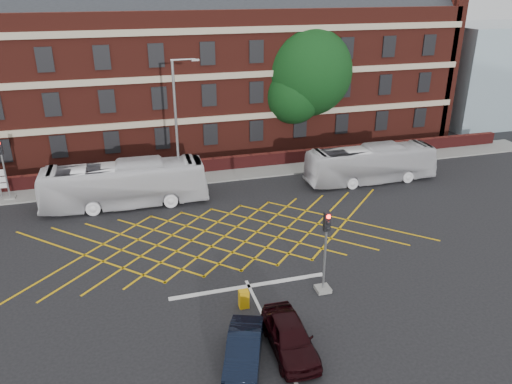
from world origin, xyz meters
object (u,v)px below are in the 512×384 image
object	(u,v)px
traffic_light_near	(325,260)
car_navy	(244,350)
bus_left	(125,184)
deciduous_tree	(306,77)
car_maroon	(290,336)
traffic_light_far	(6,176)
utility_cabinet	(244,299)
bus_right	(371,164)
street_lamp	(179,151)

from	to	relation	value
traffic_light_near	car_navy	bearing A→B (deg)	-143.16
bus_left	deciduous_tree	xyz separation A→B (m)	(16.34, 9.11, 4.73)
car_maroon	traffic_light_far	xyz separation A→B (m)	(-13.56, 19.90, 1.07)
bus_left	traffic_light_far	bearing A→B (deg)	69.39
traffic_light_near	utility_cabinet	distance (m)	4.29
car_maroon	car_navy	bearing A→B (deg)	-173.14
car_maroon	utility_cabinet	size ratio (longest dim) A/B	4.53
bus_right	deciduous_tree	bearing A→B (deg)	9.58
traffic_light_far	street_lamp	distance (m)	11.96
traffic_light_far	bus_right	bearing A→B (deg)	-8.46
utility_cabinet	traffic_light_far	bearing A→B (deg)	127.07
bus_right	traffic_light_near	world-z (taller)	traffic_light_near
car_maroon	traffic_light_far	size ratio (longest dim) A/B	0.96
bus_right	street_lamp	distance (m)	14.31
car_navy	traffic_light_near	world-z (taller)	traffic_light_near
car_maroon	street_lamp	world-z (taller)	street_lamp
deciduous_tree	street_lamp	distance (m)	15.36
car_maroon	bus_right	bearing A→B (deg)	54.61
car_navy	traffic_light_far	xyz separation A→B (m)	(-11.57, 20.08, 1.14)
street_lamp	bus_right	bearing A→B (deg)	-5.48
bus_left	deciduous_tree	size ratio (longest dim) A/B	1.02
bus_left	traffic_light_near	xyz separation A→B (m)	(8.81, -13.14, 0.24)
car_maroon	traffic_light_far	world-z (taller)	traffic_light_far
utility_cabinet	car_navy	bearing A→B (deg)	-104.67
bus_right	street_lamp	world-z (taller)	street_lamp
utility_cabinet	street_lamp	bearing A→B (deg)	93.64
traffic_light_near	traffic_light_far	xyz separation A→B (m)	(-16.58, 16.32, 0.00)
street_lamp	traffic_light_near	bearing A→B (deg)	-70.23
traffic_light_near	street_lamp	size ratio (longest dim) A/B	0.45
car_navy	traffic_light_far	size ratio (longest dim) A/B	0.89
deciduous_tree	traffic_light_far	world-z (taller)	deciduous_tree
bus_left	street_lamp	distance (m)	4.28
bus_right	car_maroon	distance (m)	20.17
car_navy	deciduous_tree	distance (m)	29.41
car_maroon	traffic_light_near	world-z (taller)	traffic_light_near
bus_right	traffic_light_far	distance (m)	26.01
street_lamp	utility_cabinet	world-z (taller)	street_lamp
deciduous_tree	street_lamp	bearing A→B (deg)	-146.14
traffic_light_far	deciduous_tree	bearing A→B (deg)	13.81
bus_right	utility_cabinet	distance (m)	18.37
traffic_light_near	car_maroon	bearing A→B (deg)	-130.16
traffic_light_far	street_lamp	size ratio (longest dim) A/B	0.45
traffic_light_far	utility_cabinet	distance (m)	20.77
car_navy	street_lamp	bearing A→B (deg)	110.10
traffic_light_far	utility_cabinet	bearing A→B (deg)	-52.93
bus_right	traffic_light_far	xyz separation A→B (m)	(-25.72, 3.82, 0.37)
traffic_light_far	utility_cabinet	size ratio (longest dim) A/B	4.73
car_maroon	utility_cabinet	world-z (taller)	car_maroon
traffic_light_far	bus_left	bearing A→B (deg)	-22.29
utility_cabinet	bus_left	bearing A→B (deg)	109.48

